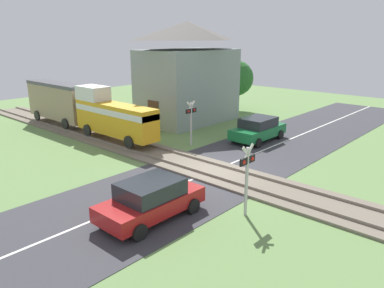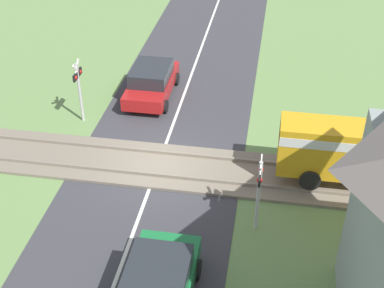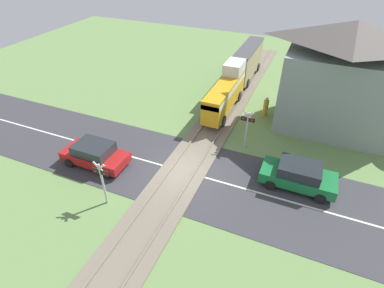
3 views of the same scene
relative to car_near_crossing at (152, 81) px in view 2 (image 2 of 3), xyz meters
The scene contains 6 objects.
ground_plane 5.59m from the car_near_crossing, 15.08° to the left, with size 60.00×60.00×0.00m, color #66894C.
road_surface 5.59m from the car_near_crossing, 15.08° to the left, with size 48.00×6.40×0.02m.
track_bed 5.58m from the car_near_crossing, 15.08° to the left, with size 2.80×48.00×0.24m.
car_near_crossing is the anchor object (origin of this frame).
crossing_signal_west_approach 3.71m from the car_near_crossing, 43.77° to the right, with size 0.90×0.18×2.80m.
crossing_signal_east_approach 9.77m from the car_near_crossing, 33.37° to the left, with size 0.90×0.18×2.80m.
Camera 2 is at (15.90, 3.98, 12.18)m, focal length 50.00 mm.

